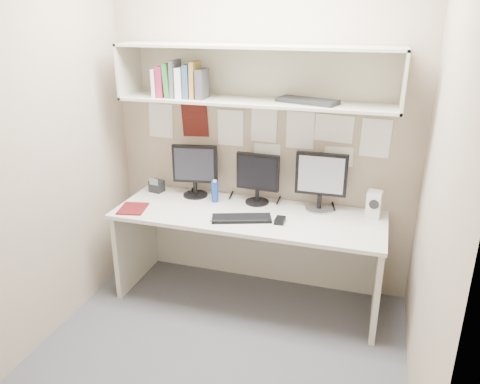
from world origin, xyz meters
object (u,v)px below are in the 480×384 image
(monitor_left, at_px, (195,168))
(speaker, at_px, (374,204))
(monitor_center, at_px, (258,176))
(monitor_right, at_px, (321,179))
(desk_phone, at_px, (157,186))
(desk, at_px, (248,256))
(keyboard, at_px, (242,218))
(maroon_notebook, at_px, (133,209))

(monitor_left, bearing_deg, speaker, -11.01)
(monitor_center, distance_m, monitor_right, 0.48)
(monitor_right, height_order, desk_phone, monitor_right)
(monitor_center, height_order, desk_phone, monitor_center)
(monitor_left, bearing_deg, monitor_center, -9.83)
(monitor_left, height_order, speaker, monitor_left)
(desk, xyz_separation_m, speaker, (0.89, 0.19, 0.46))
(keyboard, relative_size, speaker, 2.12)
(monitor_right, bearing_deg, speaker, -4.68)
(maroon_notebook, relative_size, desk_phone, 1.80)
(keyboard, relative_size, maroon_notebook, 1.83)
(monitor_right, bearing_deg, maroon_notebook, -163.44)
(monitor_right, relative_size, desk_phone, 3.44)
(desk, height_order, monitor_right, monitor_right)
(monitor_center, height_order, monitor_right, monitor_right)
(speaker, bearing_deg, monitor_right, -176.66)
(monitor_left, bearing_deg, monitor_right, -9.84)
(monitor_center, relative_size, monitor_right, 0.89)
(keyboard, bearing_deg, desk_phone, 139.31)
(desk_phone, bearing_deg, monitor_left, 13.70)
(desk, bearing_deg, monitor_right, 23.97)
(speaker, distance_m, desk_phone, 1.74)
(desk_phone, bearing_deg, desk, -2.48)
(desk, distance_m, monitor_left, 0.82)
(keyboard, distance_m, speaker, 0.96)
(monitor_right, distance_m, speaker, 0.42)
(monitor_left, height_order, maroon_notebook, monitor_left)
(maroon_notebook, height_order, desk_phone, desk_phone)
(monitor_right, xyz_separation_m, keyboard, (-0.51, -0.35, -0.23))
(speaker, height_order, desk_phone, speaker)
(monitor_left, relative_size, monitor_right, 0.95)
(monitor_left, xyz_separation_m, keyboard, (0.50, -0.35, -0.22))
(monitor_center, xyz_separation_m, speaker, (0.88, -0.03, -0.12))
(speaker, xyz_separation_m, desk_phone, (-1.74, 0.01, -0.05))
(desk_phone, bearing_deg, maroon_notebook, -79.54)
(monitor_left, relative_size, maroon_notebook, 1.82)
(monitor_left, height_order, monitor_center, monitor_left)
(speaker, bearing_deg, desk, -160.40)
(monitor_left, relative_size, keyboard, 0.99)
(monitor_left, relative_size, speaker, 2.10)
(monitor_left, xyz_separation_m, speaker, (1.40, -0.03, -0.13))
(speaker, bearing_deg, monitor_left, -173.69)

